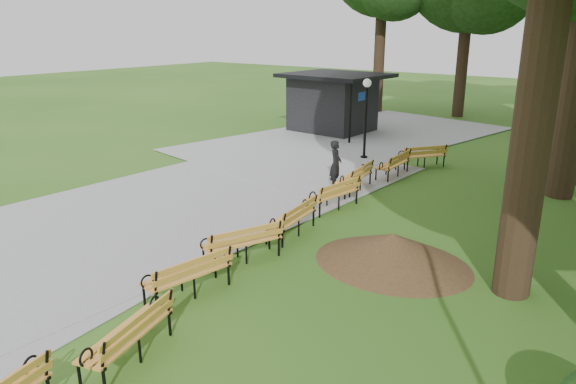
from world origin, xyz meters
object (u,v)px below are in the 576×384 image
Objects in this scene: bench_8 at (422,156)px; bench_7 at (392,164)px; bench_5 at (333,194)px; kiosk at (332,102)px; bench_2 at (187,274)px; bench_3 at (242,242)px; lamp_post at (366,102)px; bench_6 at (354,177)px; person at (336,164)px; dirt_mound at (393,249)px; bench_4 at (291,218)px; bench_1 at (127,335)px.

bench_7 is at bearing 25.81° from bench_8.
kiosk is at bearing -139.93° from bench_5.
bench_2 and bench_3 have the same top height.
lamp_post is (4.17, -4.11, 0.81)m from kiosk.
bench_7 is (6.24, -5.82, -0.98)m from kiosk.
bench_8 is at bearing 168.58° from bench_7.
bench_6 is at bearing 27.66° from bench_8.
kiosk is (-5.39, 8.13, 0.64)m from person.
lamp_post reaches higher than dirt_mound.
bench_4 is (-0.05, 1.88, 0.00)m from bench_3.
bench_5 is 4.12m from bench_7.
lamp_post reaches higher than kiosk.
bench_1 is 1.00× the size of bench_4.
bench_7 is at bearing -40.25° from kiosk.
bench_4 is at bearing 1.38° from bench_7.
lamp_post is at bearing -171.00° from bench_4.
dirt_mound is at bearing -56.76° from lamp_post.
bench_6 and bench_7 have the same top height.
bench_2 is 1.00× the size of bench_6.
bench_3 is at bearing 169.95° from person.
bench_4 is at bearing 179.86° from dirt_mound.
person is 0.82× the size of bench_6.
bench_7 is at bearing -167.03° from bench_2.
kiosk is 2.39× the size of bench_3.
bench_5 is at bearing -154.40° from bench_3.
dirt_mound is 5.95m from bench_1.
bench_5 is (-1.39, 8.03, 0.00)m from bench_1.
bench_3 is (1.37, -5.99, -0.33)m from person.
lamp_post is at bearing -157.86° from bench_2.
bench_1 is (7.86, -17.97, -0.98)m from kiosk.
bench_3 is (-1.09, 3.84, 0.00)m from bench_1.
kiosk is 2.39× the size of bench_1.
bench_1 is at bearing -106.08° from dirt_mound.
person reaches higher than bench_4.
dirt_mound is 1.55× the size of bench_7.
bench_3 is 1.00× the size of bench_7.
bench_6 is at bearing -160.24° from bench_5.
kiosk is 19.63m from bench_1.
kiosk is 14.00m from bench_4.
bench_1 is (-1.65, -5.71, 0.09)m from dirt_mound.
bench_2 is (-2.49, -3.70, 0.09)m from dirt_mound.
person is 0.82× the size of bench_2.
person reaches higher than dirt_mound.
bench_6 is at bearing -8.07° from bench_7.
bench_7 is 1.82m from bench_8.
bench_7 is at bearing 175.80° from bench_4.
bench_5 is at bearing 173.72° from bench_1.
bench_8 is at bearing -28.96° from kiosk.
bench_5 is (-0.25, 2.31, 0.00)m from bench_4.
person is 0.34× the size of kiosk.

